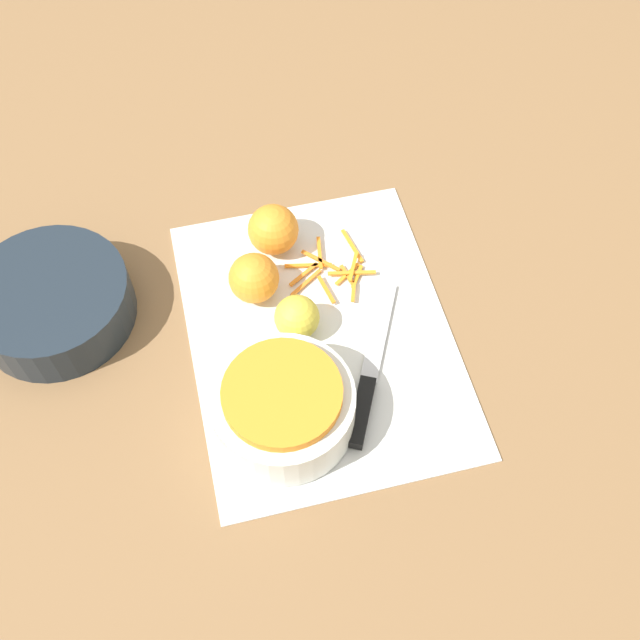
# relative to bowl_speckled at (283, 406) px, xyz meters

# --- Properties ---
(ground_plane) EXTENTS (4.00, 4.00, 0.00)m
(ground_plane) POSITION_rel_bowl_speckled_xyz_m (0.11, -0.07, -0.04)
(ground_plane) COLOR olive
(cutting_board) EXTENTS (0.44, 0.34, 0.01)m
(cutting_board) POSITION_rel_bowl_speckled_xyz_m (0.11, -0.07, -0.04)
(cutting_board) COLOR silver
(cutting_board) RESTS_ON ground_plane
(bowl_speckled) EXTENTS (0.17, 0.17, 0.08)m
(bowl_speckled) POSITION_rel_bowl_speckled_xyz_m (0.00, 0.00, 0.00)
(bowl_speckled) COLOR silver
(bowl_speckled) RESTS_ON cutting_board
(bowl_dark) EXTENTS (0.20, 0.20, 0.06)m
(bowl_dark) POSITION_rel_bowl_speckled_xyz_m (0.22, 0.26, -0.01)
(bowl_dark) COLOR #1E2833
(bowl_dark) RESTS_ON ground_plane
(knife) EXTENTS (0.23, 0.13, 0.02)m
(knife) POSITION_rel_bowl_speckled_xyz_m (0.01, -0.11, -0.03)
(knife) COLOR black
(knife) RESTS_ON cutting_board
(orange_left) EXTENTS (0.07, 0.07, 0.07)m
(orange_left) POSITION_rel_bowl_speckled_xyz_m (0.27, -0.04, -0.00)
(orange_left) COLOR orange
(orange_left) RESTS_ON cutting_board
(orange_right) EXTENTS (0.07, 0.07, 0.07)m
(orange_right) POSITION_rel_bowl_speckled_xyz_m (0.19, -0.00, -0.00)
(orange_right) COLOR orange
(orange_right) RESTS_ON cutting_board
(lemon) EXTENTS (0.06, 0.06, 0.06)m
(lemon) POSITION_rel_bowl_speckled_xyz_m (0.12, -0.04, -0.01)
(lemon) COLOR gold
(lemon) RESTS_ON cutting_board
(peel_pile) EXTENTS (0.12, 0.12, 0.01)m
(peel_pile) POSITION_rel_bowl_speckled_xyz_m (0.20, -0.11, -0.04)
(peel_pile) COLOR orange
(peel_pile) RESTS_ON cutting_board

